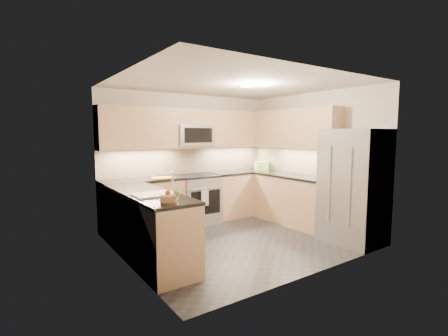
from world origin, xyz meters
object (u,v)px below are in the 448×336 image
fruit_basket (169,199)px  microwave (193,135)px  gas_range (197,199)px  cutting_board (163,178)px  refrigerator (354,186)px  utensil_bowl (262,166)px

fruit_basket → microwave: bearing=54.4°
gas_range → cutting_board: 0.89m
microwave → gas_range: bearing=-90.0°
refrigerator → cutting_board: (-2.19, 2.35, 0.05)m
fruit_basket → gas_range: bearing=52.7°
gas_range → fruit_basket: bearing=-127.3°
gas_range → microwave: size_ratio=1.20×
gas_range → utensil_bowl: bearing=-2.9°
microwave → cutting_board: bearing=-164.8°
gas_range → utensil_bowl: size_ratio=2.87×
refrigerator → microwave: bearing=119.6°
fruit_basket → utensil_bowl: bearing=31.8°
refrigerator → fruit_basket: refrigerator is taller
utensil_bowl → fruit_basket: size_ratio=1.61×
refrigerator → cutting_board: refrigerator is taller
microwave → fruit_basket: microwave is taller
microwave → cutting_board: (-0.74, -0.20, -0.75)m
gas_range → refrigerator: refrigerator is taller
gas_range → cutting_board: size_ratio=2.26×
refrigerator → utensil_bowl: 2.35m
gas_range → microwave: 1.25m
refrigerator → fruit_basket: size_ratio=9.15×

